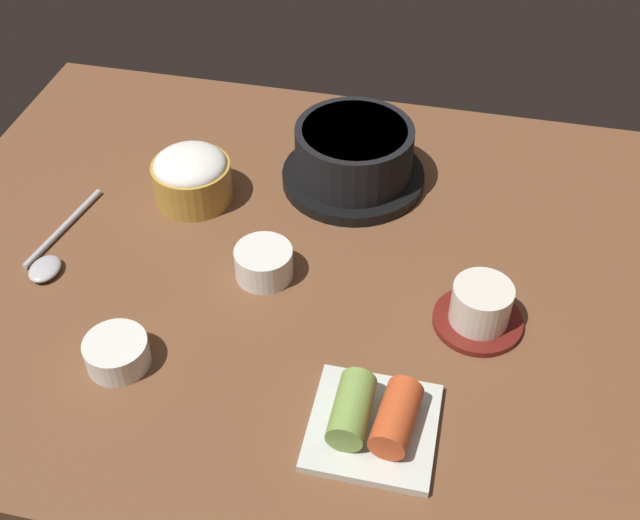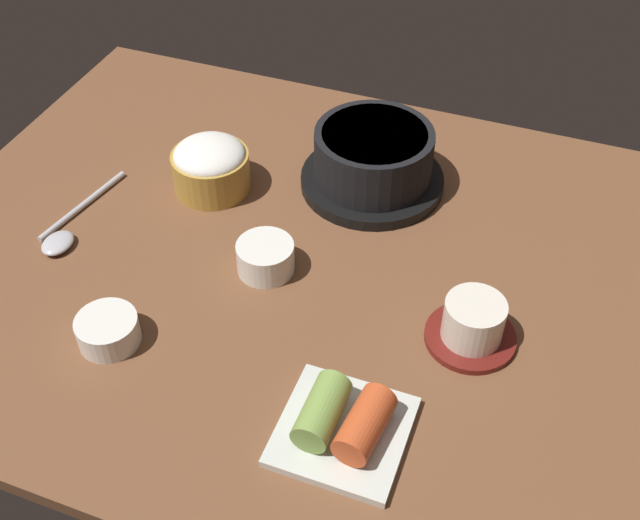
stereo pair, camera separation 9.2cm
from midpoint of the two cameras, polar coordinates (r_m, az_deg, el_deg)
The scene contains 8 objects.
dining_table at distance 96.17cm, azimuth 2.03°, elevation -0.78°, with size 100.00×76.00×2.00cm, color brown.
stone_pot at distance 105.00cm, azimuth 6.40°, elevation 7.12°, with size 19.31×19.31×8.52cm.
rice_bowl at distance 104.70cm, azimuth -5.48°, elevation 6.75°, with size 10.32×10.32×7.20cm.
tea_cup_with_saucer at distance 87.77cm, azimuth 14.01°, elevation -4.69°, with size 10.13×10.13×5.65cm.
banchan_cup_center at distance 93.23cm, azimuth -1.19°, elevation 0.11°, with size 6.94×6.94×3.90cm.
kimchi_plate at distance 78.49cm, azimuth 5.09°, elevation -11.95°, with size 12.61×12.61×4.73cm.
side_bowl_near at distance 87.68cm, azimuth -12.31°, elevation -5.13°, with size 6.87×6.87×3.30cm.
spoon at distance 102.62cm, azimuth -15.57°, elevation 1.97°, with size 4.97×17.84×1.35cm.
Camera 2 is at (25.20, -63.83, 68.62)cm, focal length 44.04 mm.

